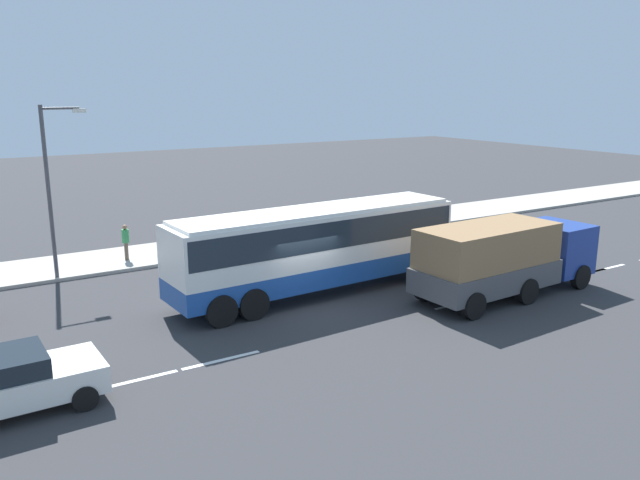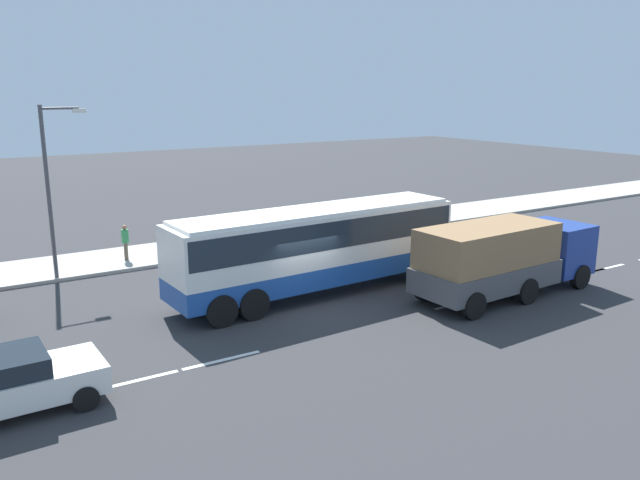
# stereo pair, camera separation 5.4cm
# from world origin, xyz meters

# --- Properties ---
(ground_plane) EXTENTS (120.00, 120.00, 0.00)m
(ground_plane) POSITION_xyz_m (0.00, 0.00, 0.00)
(ground_plane) COLOR #333335
(sidewalk_curb) EXTENTS (80.00, 4.00, 0.15)m
(sidewalk_curb) POSITION_xyz_m (0.00, 9.57, 0.07)
(sidewalk_curb) COLOR #A8A399
(sidewalk_curb) RESTS_ON ground_plane
(lane_centreline) EXTENTS (39.38, 0.16, 0.01)m
(lane_centreline) POSITION_xyz_m (0.41, -2.98, 0.00)
(lane_centreline) COLOR white
(lane_centreline) RESTS_ON ground_plane
(coach_bus) EXTENTS (11.68, 3.01, 3.29)m
(coach_bus) POSITION_xyz_m (1.16, 0.82, 2.05)
(coach_bus) COLOR #1E4C9E
(coach_bus) RESTS_ON ground_plane
(cargo_truck) EXTENTS (7.92, 2.95, 2.80)m
(cargo_truck) POSITION_xyz_m (6.99, -3.09, 1.54)
(cargo_truck) COLOR navy
(cargo_truck) RESTS_ON ground_plane
(car_white_minivan) EXTENTS (4.15, 2.07, 1.50)m
(car_white_minivan) POSITION_xyz_m (-9.96, -3.07, 0.80)
(car_white_minivan) COLOR white
(car_white_minivan) RESTS_ON ground_plane
(pedestrian_near_curb) EXTENTS (0.32, 0.32, 1.69)m
(pedestrian_near_curb) POSITION_xyz_m (0.46, 8.09, 1.12)
(pedestrian_near_curb) COLOR brown
(pedestrian_near_curb) RESTS_ON sidewalk_curb
(pedestrian_at_crossing) EXTENTS (0.32, 0.32, 1.60)m
(pedestrian_at_crossing) POSITION_xyz_m (-3.83, 9.03, 1.07)
(pedestrian_at_crossing) COLOR brown
(pedestrian_at_crossing) RESTS_ON sidewalk_curb
(street_lamp) EXTENTS (1.76, 0.24, 6.89)m
(street_lamp) POSITION_xyz_m (-6.83, 7.83, 4.11)
(street_lamp) COLOR #47474C
(street_lamp) RESTS_ON sidewalk_curb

